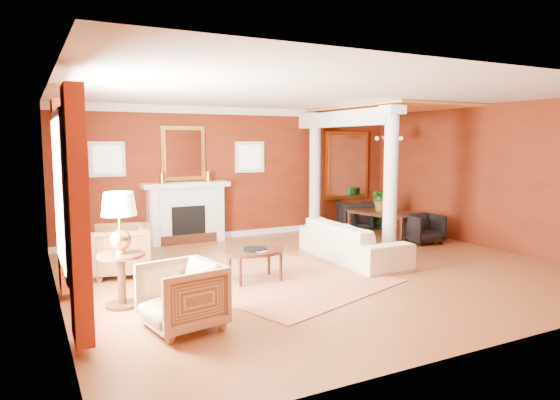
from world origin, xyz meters
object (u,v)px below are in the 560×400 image
armchair_stripe (182,293)px  dining_table (385,217)px  sofa (352,235)px  armchair_leopard (122,248)px  coffee_table (255,253)px  side_table (120,230)px

armchair_stripe → dining_table: (5.74, 3.43, 0.03)m
sofa → armchair_leopard: bearing=79.6°
coffee_table → side_table: 2.13m
armchair_stripe → coffee_table: 2.10m
armchair_leopard → side_table: (-0.27, -1.58, 0.56)m
armchair_stripe → dining_table: bearing=110.8°
armchair_leopard → sofa: bearing=89.9°
armchair_stripe → side_table: bearing=-167.1°
sofa → armchair_stripe: 4.15m
sofa → coffee_table: (-2.14, -0.46, -0.02)m
armchair_stripe → side_table: size_ratio=0.56×
armchair_stripe → dining_table: dining_table is taller
coffee_table → sofa: bearing=12.1°
armchair_stripe → side_table: (-0.47, 1.12, 0.59)m
sofa → side_table: 4.28m
sofa → dining_table: sofa is taller
armchair_leopard → armchair_stripe: 2.71m
sofa → dining_table: size_ratio=1.46×
armchair_leopard → dining_table: (5.94, 0.74, 0.00)m
sofa → armchair_stripe: bearing=118.4°
sofa → coffee_table: 2.19m
coffee_table → side_table: size_ratio=0.64×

